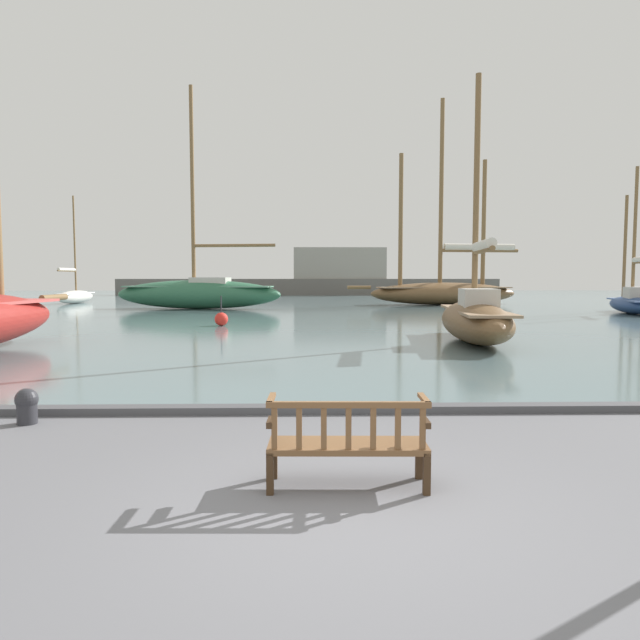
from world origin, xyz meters
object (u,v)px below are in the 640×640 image
object	(u,v)px
mooring_bollard	(27,405)
sailboat_outer_port	(75,295)
sailboat_outer_starboard	(475,317)
sailboat_far_starboard	(199,292)
park_bench	(348,442)
channel_buoy	(221,319)
sailboat_mid_port	(633,300)
sailboat_nearest_port	(444,288)

from	to	relation	value
mooring_bollard	sailboat_outer_port	bearing A→B (deg)	110.87
sailboat_outer_starboard	sailboat_outer_port	distance (m)	36.27
sailboat_far_starboard	park_bench	bearing A→B (deg)	-76.81
park_bench	sailboat_outer_port	xyz separation A→B (m)	(-18.63, 39.77, 0.23)
park_bench	sailboat_far_starboard	world-z (taller)	sailboat_far_starboard
mooring_bollard	channel_buoy	world-z (taller)	channel_buoy
sailboat_far_starboard	sailboat_mid_port	bearing A→B (deg)	-11.91
sailboat_nearest_port	channel_buoy	distance (m)	22.96
park_bench	channel_buoy	xyz separation A→B (m)	(-3.99, 18.43, -0.10)
sailboat_nearest_port	mooring_bollard	size ratio (longest dim) A/B	28.97
sailboat_far_starboard	sailboat_outer_starboard	bearing A→B (deg)	-57.54
park_bench	sailboat_mid_port	xyz separation A→B (m)	(18.09, 26.14, 0.37)
sailboat_far_starboard	mooring_bollard	xyz separation A→B (m)	(2.92, -28.89, -0.89)
channel_buoy	sailboat_outer_port	bearing A→B (deg)	124.44
sailboat_nearest_port	mooring_bollard	world-z (taller)	sailboat_nearest_port
sailboat_far_starboard	sailboat_outer_starboard	xyz separation A→B (m)	(12.30, -19.34, -0.30)
mooring_bollard	park_bench	bearing A→B (deg)	-30.45
mooring_bollard	sailboat_nearest_port	bearing A→B (deg)	67.16
channel_buoy	park_bench	bearing A→B (deg)	-77.77
mooring_bollard	sailboat_outer_starboard	bearing A→B (deg)	45.51
sailboat_outer_port	mooring_bollard	world-z (taller)	sailboat_outer_port
sailboat_outer_port	channel_buoy	size ratio (longest dim) A/B	6.65
sailboat_nearest_port	sailboat_far_starboard	bearing A→B (deg)	-163.31
sailboat_outer_starboard	sailboat_far_starboard	bearing A→B (deg)	122.46
park_bench	sailboat_outer_starboard	size ratio (longest dim) A/B	0.19
park_bench	sailboat_far_starboard	distance (m)	32.37
park_bench	sailboat_mid_port	world-z (taller)	sailboat_mid_port
sailboat_nearest_port	sailboat_outer_starboard	bearing A→B (deg)	-101.46
sailboat_outer_starboard	channel_buoy	distance (m)	10.89
sailboat_far_starboard	mooring_bollard	bearing A→B (deg)	-84.23
sailboat_outer_port	park_bench	bearing A→B (deg)	-64.90
channel_buoy	sailboat_outer_starboard	bearing A→B (deg)	-35.05
mooring_bollard	channel_buoy	bearing A→B (deg)	88.29
park_bench	sailboat_outer_starboard	bearing A→B (deg)	68.01
park_bench	sailboat_mid_port	distance (m)	31.79
sailboat_outer_port	sailboat_nearest_port	bearing A→B (deg)	-6.16
sailboat_far_starboard	sailboat_outer_port	size ratio (longest dim) A/B	1.68
sailboat_outer_starboard	sailboat_outer_port	bearing A→B (deg)	130.47
sailboat_outer_port	channel_buoy	bearing A→B (deg)	-55.56
park_bench	sailboat_nearest_port	distance (m)	38.01
sailboat_outer_port	sailboat_outer_starboard	bearing A→B (deg)	-49.53
mooring_bollard	sailboat_far_starboard	bearing A→B (deg)	95.77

